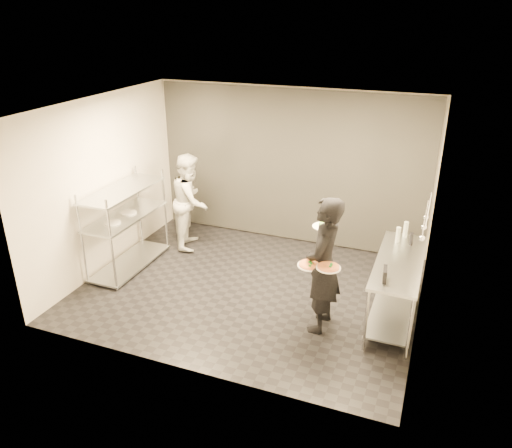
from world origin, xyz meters
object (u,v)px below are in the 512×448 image
at_px(bottle_green, 398,235).
at_px(bottle_dark, 411,239).
at_px(chef, 191,201).
at_px(prep_counter, 397,279).
at_px(salad_plate, 324,225).
at_px(pizza_plate_near, 310,265).
at_px(pass_rack, 126,224).
at_px(waiter, 323,265).
at_px(bottle_clear, 406,229).
at_px(pizza_plate_far, 328,267).
at_px(pos_monitor, 385,274).

distance_m(bottle_green, bottle_dark, 0.19).
distance_m(chef, bottle_dark, 3.86).
height_order(chef, bottle_dark, chef).
bearing_deg(prep_counter, salad_plate, -166.54).
xyz_separation_m(pizza_plate_near, bottle_green, (0.94, 1.29, 0.01)).
bearing_deg(pass_rack, bottle_dark, 6.87).
bearing_deg(chef, pass_rack, 134.82).
bearing_deg(pizza_plate_near, waiter, 57.42).
relative_size(salad_plate, bottle_clear, 1.34).
xyz_separation_m(waiter, salad_plate, (-0.09, 0.31, 0.43)).
height_order(prep_counter, waiter, waiter).
relative_size(waiter, bottle_dark, 10.01).
bearing_deg(chef, bottle_clear, -111.24).
height_order(pizza_plate_near, salad_plate, salad_plate).
relative_size(pass_rack, pizza_plate_far, 5.14).
relative_size(salad_plate, pos_monitor, 1.37).
height_order(pizza_plate_far, bottle_dark, bottle_dark).
bearing_deg(prep_counter, pass_rack, -179.97).
bearing_deg(pizza_plate_far, chef, 147.26).
bearing_deg(waiter, chef, -118.08).
height_order(salad_plate, bottle_clear, salad_plate).
distance_m(pizza_plate_far, salad_plate, 0.66).
bearing_deg(bottle_green, waiter, -126.46).
xyz_separation_m(pizza_plate_far, salad_plate, (-0.21, 0.55, 0.30)).
xyz_separation_m(pizza_plate_far, bottle_green, (0.69, 1.34, -0.02)).
distance_m(prep_counter, bottle_clear, 0.90).
height_order(bottle_green, bottle_dark, bottle_green).
distance_m(waiter, salad_plate, 0.54).
relative_size(pizza_plate_near, pizza_plate_far, 1.06).
relative_size(pass_rack, bottle_dark, 8.52).
bearing_deg(pizza_plate_near, bottle_dark, 48.69).
bearing_deg(bottle_green, chef, 171.32).
relative_size(prep_counter, pizza_plate_near, 5.48).
height_order(chef, salad_plate, chef).
distance_m(waiter, bottle_clear, 1.62).
relative_size(prep_counter, bottle_clear, 7.84).
bearing_deg(pizza_plate_far, bottle_dark, 56.39).
relative_size(waiter, pizza_plate_near, 5.72).
relative_size(bottle_green, bottle_dark, 1.25).
relative_size(pass_rack, bottle_green, 6.80).
bearing_deg(pizza_plate_near, bottle_clear, 56.73).
relative_size(chef, pizza_plate_far, 5.50).
relative_size(prep_counter, bottle_dark, 9.59).
xyz_separation_m(chef, pizza_plate_far, (2.94, -1.89, 0.21)).
bearing_deg(prep_counter, bottle_dark, 80.49).
bearing_deg(pass_rack, pos_monitor, -8.21).
bearing_deg(bottle_dark, chef, 171.50).
bearing_deg(pizza_plate_far, waiter, 116.34).
distance_m(chef, salad_plate, 3.08).
distance_m(pos_monitor, bottle_clear, 1.41).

